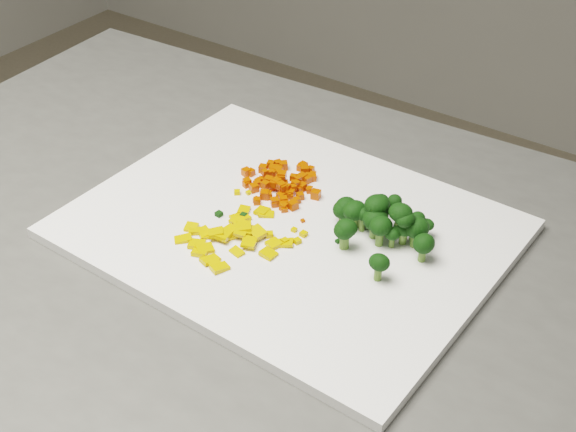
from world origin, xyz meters
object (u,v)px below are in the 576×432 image
Objects in this scene: cutting_board at (288,229)px; pepper_pile at (234,229)px; carrot_pile at (281,176)px; broccoli_pile at (389,223)px.

pepper_pile reaches higher than cutting_board.
pepper_pile is (0.01, -0.09, -0.01)m from carrot_pile.
cutting_board is 0.06m from pepper_pile.
cutting_board is at bearing -162.91° from broccoli_pile.
broccoli_pile is at bearing -8.70° from carrot_pile.
carrot_pile is at bearing 130.93° from cutting_board.
pepper_pile is 0.15m from broccoli_pile.
cutting_board is 3.75× the size of broccoli_pile.
pepper_pile is 0.97× the size of broccoli_pile.
broccoli_pile is at bearing 29.92° from pepper_pile.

